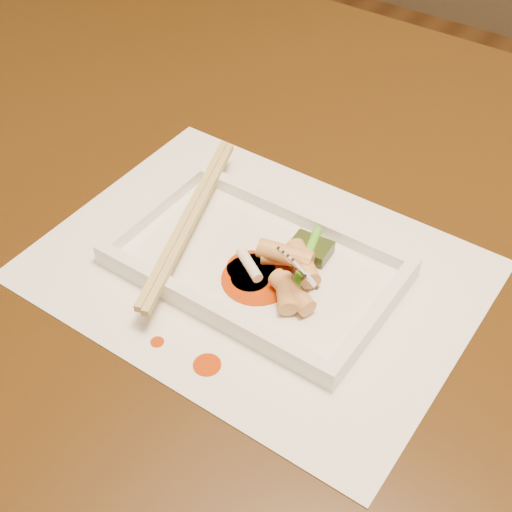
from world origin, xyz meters
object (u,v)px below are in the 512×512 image
Objects in this scene: placemat at (256,270)px; chopstick_a at (186,217)px; plate_base at (256,267)px; table at (325,298)px; fork at (337,222)px.

chopstick_a is at bearing 180.00° from placemat.
placemat is 1.61× the size of chopstick_a.
plate_base reaches higher than placemat.
plate_base is (-0.03, -0.09, 0.11)m from table.
placemat is 1.54× the size of plate_base.
table is 0.14m from plate_base.
fork is at bearing -61.15° from table.
placemat is at bearing -165.58° from fork.
fork is at bearing 6.75° from chopstick_a.
plate_base is at bearing 0.00° from chopstick_a.
placemat is at bearing 0.00° from plate_base.
fork reaches higher than plate_base.
placemat is 0.09m from chopstick_a.
chopstick_a reaches higher than table.
placemat reaches higher than table.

